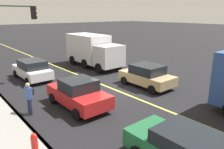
{
  "coord_description": "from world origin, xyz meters",
  "views": [
    {
      "loc": [
        -10.65,
        9.16,
        5.06
      ],
      "look_at": [
        -0.25,
        0.48,
        1.24
      ],
      "focal_mm": 34.8,
      "sensor_mm": 36.0,
      "label": 1
    }
  ],
  "objects_px": {
    "truck_white": "(92,50)",
    "car_tan": "(147,75)",
    "car_red": "(78,93)",
    "pedestrian_with_backpack": "(29,96)",
    "car_white": "(32,69)",
    "fire_hydrant": "(35,145)",
    "traffic_light_mast": "(4,30)"
  },
  "relations": [
    {
      "from": "fire_hydrant",
      "to": "car_white",
      "type": "bearing_deg",
      "value": -19.99
    },
    {
      "from": "truck_white",
      "to": "car_white",
      "type": "bearing_deg",
      "value": 95.67
    },
    {
      "from": "traffic_light_mast",
      "to": "car_white",
      "type": "bearing_deg",
      "value": -67.15
    },
    {
      "from": "pedestrian_with_backpack",
      "to": "traffic_light_mast",
      "type": "distance_m",
      "value": 6.15
    },
    {
      "from": "car_white",
      "to": "fire_hydrant",
      "type": "height_order",
      "value": "car_white"
    },
    {
      "from": "car_tan",
      "to": "pedestrian_with_backpack",
      "type": "distance_m",
      "value": 8.08
    },
    {
      "from": "truck_white",
      "to": "fire_hydrant",
      "type": "distance_m",
      "value": 14.26
    },
    {
      "from": "truck_white",
      "to": "pedestrian_with_backpack",
      "type": "relative_size",
      "value": 3.84
    },
    {
      "from": "car_tan",
      "to": "traffic_light_mast",
      "type": "height_order",
      "value": "traffic_light_mast"
    },
    {
      "from": "pedestrian_with_backpack",
      "to": "fire_hydrant",
      "type": "bearing_deg",
      "value": 162.42
    },
    {
      "from": "car_red",
      "to": "fire_hydrant",
      "type": "distance_m",
      "value": 4.52
    },
    {
      "from": "car_tan",
      "to": "truck_white",
      "type": "height_order",
      "value": "truck_white"
    },
    {
      "from": "fire_hydrant",
      "to": "traffic_light_mast",
      "type": "bearing_deg",
      "value": -10.51
    },
    {
      "from": "truck_white",
      "to": "car_tan",
      "type": "bearing_deg",
      "value": 175.37
    },
    {
      "from": "pedestrian_with_backpack",
      "to": "fire_hydrant",
      "type": "height_order",
      "value": "pedestrian_with_backpack"
    },
    {
      "from": "car_tan",
      "to": "traffic_light_mast",
      "type": "xyz_separation_m",
      "value": [
        6.19,
        7.51,
        3.19
      ]
    },
    {
      "from": "car_red",
      "to": "truck_white",
      "type": "relative_size",
      "value": 0.62
    },
    {
      "from": "truck_white",
      "to": "fire_hydrant",
      "type": "height_order",
      "value": "truck_white"
    },
    {
      "from": "car_tan",
      "to": "car_red",
      "type": "relative_size",
      "value": 0.96
    },
    {
      "from": "car_red",
      "to": "fire_hydrant",
      "type": "height_order",
      "value": "car_red"
    },
    {
      "from": "traffic_light_mast",
      "to": "car_tan",
      "type": "bearing_deg",
      "value": -129.53
    },
    {
      "from": "car_red",
      "to": "traffic_light_mast",
      "type": "relative_size",
      "value": 0.7
    },
    {
      "from": "pedestrian_with_backpack",
      "to": "traffic_light_mast",
      "type": "height_order",
      "value": "traffic_light_mast"
    },
    {
      "from": "car_white",
      "to": "fire_hydrant",
      "type": "xyz_separation_m",
      "value": [
        -9.7,
        3.53,
        -0.34
      ]
    },
    {
      "from": "car_red",
      "to": "pedestrian_with_backpack",
      "type": "height_order",
      "value": "pedestrian_with_backpack"
    },
    {
      "from": "traffic_light_mast",
      "to": "car_red",
      "type": "bearing_deg",
      "value": -162.84
    },
    {
      "from": "car_red",
      "to": "truck_white",
      "type": "bearing_deg",
      "value": -39.57
    },
    {
      "from": "car_white",
      "to": "car_red",
      "type": "relative_size",
      "value": 1.04
    },
    {
      "from": "car_white",
      "to": "car_tan",
      "type": "bearing_deg",
      "value": -141.13
    },
    {
      "from": "car_tan",
      "to": "traffic_light_mast",
      "type": "distance_m",
      "value": 10.24
    },
    {
      "from": "car_white",
      "to": "fire_hydrant",
      "type": "distance_m",
      "value": 10.33
    },
    {
      "from": "car_tan",
      "to": "car_red",
      "type": "height_order",
      "value": "car_red"
    }
  ]
}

